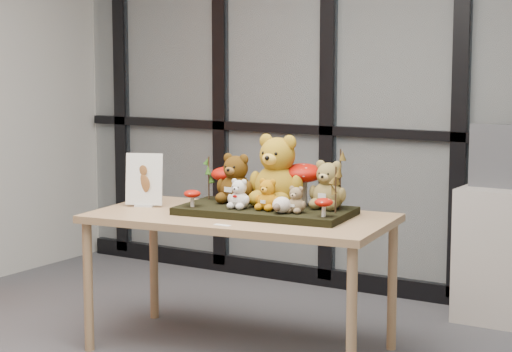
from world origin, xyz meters
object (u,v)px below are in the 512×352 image
Objects in this scene: bear_small_yellow at (268,193)px; mushroom_back_right at (303,182)px; bear_brown_medium at (236,176)px; bear_tan_back at (329,182)px; bear_pooh_yellow at (278,166)px; cabinet at (510,257)px; display_table at (240,227)px; diorama_tray at (265,211)px; mushroom_front_left at (192,197)px; mushroom_front_right at (324,206)px; bear_beige_small at (296,198)px; mushroom_back_left at (228,181)px; plush_cream_hedgehog at (282,204)px; sign_holder at (144,182)px; bear_white_bow at (239,192)px.

mushroom_back_right is (0.08, 0.23, 0.03)m from bear_small_yellow.
bear_tan_back is (0.51, 0.09, -0.01)m from bear_brown_medium.
bear_pooh_yellow is 1.53m from cabinet.
diorama_tray is at bearing 26.57° from display_table.
mushroom_front_right reaches higher than mushroom_front_left.
bear_beige_small reaches higher than display_table.
diorama_tray is 9.14× the size of mushroom_front_left.
diorama_tray is 0.25m from bear_beige_small.
mushroom_back_right is (0.44, 0.05, 0.02)m from mushroom_back_left.
display_table is 15.99× the size of mushroom_front_right.
bear_beige_small reaches higher than mushroom_front_left.
plush_cream_hedgehog reaches higher than diorama_tray.
sign_holder reaches higher than plush_cream_hedgehog.
mushroom_back_left is 1.70m from cabinet.
bear_brown_medium reaches higher than mushroom_back_left.
diorama_tray is 0.35m from mushroom_back_left.
bear_pooh_yellow is at bearing 2.51° from bear_brown_medium.
bear_brown_medium reaches higher than display_table.
bear_tan_back is at bearing -8.64° from mushroom_back_right.
mushroom_front_left is (-0.33, -0.18, 0.07)m from diorama_tray.
bear_small_yellow is at bearing -126.01° from cabinet.
bear_beige_small is at bearing -17.85° from sign_holder.
bear_white_bow is at bearing -155.64° from bear_tan_back.
mushroom_back_right is at bearing 37.01° from display_table.
bear_tan_back reaches higher than bear_white_bow.
sign_holder is at bearing -141.80° from cabinet.
bear_pooh_yellow is at bearing 94.01° from bear_small_yellow.
bear_tan_back is 0.30m from plush_cream_hedgehog.
mushroom_back_left is 2.05× the size of mushroom_front_left.
mushroom_back_left is 0.25× the size of cabinet.
bear_tan_back is 1.84× the size of bear_beige_small.
mushroom_front_right is at bearing 7.29° from mushroom_front_left.
mushroom_front_left is (-0.50, -0.07, 0.00)m from plush_cream_hedgehog.
plush_cream_hedgehog is at bearing -144.82° from bear_beige_small.
bear_small_yellow is at bearing -108.32° from mushroom_back_right.
diorama_tray is at bearing 29.04° from mushroom_front_left.
bear_tan_back is at bearing 54.41° from plush_cream_hedgehog.
bear_brown_medium reaches higher than bear_white_bow.
bear_brown_medium is 0.51m from bear_tan_back.
mushroom_back_left is (-0.36, 0.18, 0.01)m from bear_small_yellow.
bear_white_bow is 1.70m from cabinet.
cabinet is at bearing 36.47° from bear_brown_medium.
bear_pooh_yellow is 0.43m from mushroom_front_right.
display_table is at bearing -135.51° from mushroom_back_right.
bear_white_bow is 0.70× the size of mushroom_back_right.
bear_pooh_yellow is 2.07× the size of mushroom_back_left.
bear_beige_small is (0.43, -0.11, -0.07)m from bear_brown_medium.
sign_holder is 0.37× the size of cabinet.
plush_cream_hedgehog is 0.23m from mushroom_front_right.
bear_pooh_yellow is 0.52× the size of cabinet.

